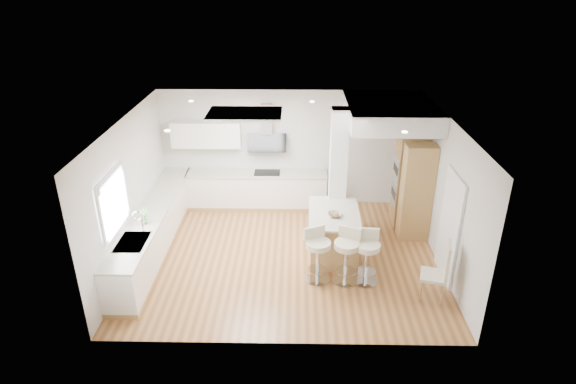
{
  "coord_description": "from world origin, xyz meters",
  "views": [
    {
      "loc": [
        0.18,
        -8.26,
        5.27
      ],
      "look_at": [
        0.03,
        0.4,
        1.24
      ],
      "focal_mm": 30.0,
      "sensor_mm": 36.0,
      "label": 1
    }
  ],
  "objects_px": {
    "bar_stool_a": "(318,253)",
    "dining_chair": "(440,270)",
    "bar_stool_c": "(367,254)",
    "bar_stool_b": "(347,253)",
    "peninsula": "(333,232)"
  },
  "relations": [
    {
      "from": "peninsula",
      "to": "bar_stool_a",
      "type": "height_order",
      "value": "bar_stool_a"
    },
    {
      "from": "bar_stool_a",
      "to": "bar_stool_c",
      "type": "xyz_separation_m",
      "value": [
        0.89,
        -0.04,
        -0.0
      ]
    },
    {
      "from": "peninsula",
      "to": "bar_stool_b",
      "type": "height_order",
      "value": "bar_stool_b"
    },
    {
      "from": "bar_stool_b",
      "to": "bar_stool_c",
      "type": "relative_size",
      "value": 1.02
    },
    {
      "from": "bar_stool_a",
      "to": "bar_stool_c",
      "type": "bearing_deg",
      "value": -26.36
    },
    {
      "from": "bar_stool_c",
      "to": "bar_stool_a",
      "type": "bearing_deg",
      "value": -178.39
    },
    {
      "from": "bar_stool_a",
      "to": "bar_stool_c",
      "type": "distance_m",
      "value": 0.89
    },
    {
      "from": "bar_stool_a",
      "to": "bar_stool_b",
      "type": "distance_m",
      "value": 0.53
    },
    {
      "from": "bar_stool_b",
      "to": "bar_stool_c",
      "type": "distance_m",
      "value": 0.37
    },
    {
      "from": "bar_stool_c",
      "to": "dining_chair",
      "type": "relative_size",
      "value": 0.93
    },
    {
      "from": "bar_stool_a",
      "to": "dining_chair",
      "type": "relative_size",
      "value": 0.93
    },
    {
      "from": "bar_stool_c",
      "to": "dining_chair",
      "type": "distance_m",
      "value": 1.29
    },
    {
      "from": "peninsula",
      "to": "bar_stool_b",
      "type": "bearing_deg",
      "value": -79.09
    },
    {
      "from": "peninsula",
      "to": "dining_chair",
      "type": "relative_size",
      "value": 1.35
    },
    {
      "from": "peninsula",
      "to": "bar_stool_b",
      "type": "xyz_separation_m",
      "value": [
        0.17,
        -1.0,
        0.14
      ]
    }
  ]
}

